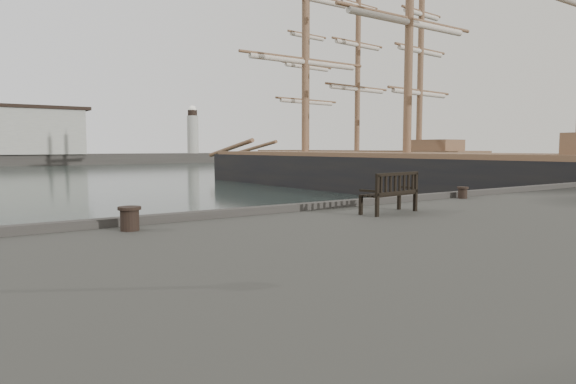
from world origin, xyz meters
The scene contains 6 objects.
ground centered at (0.00, 0.00, 0.00)m, with size 400.00×400.00×0.00m, color black.
bench centered at (1.17, -1.86, 1.88)m, with size 1.79×0.84×0.99m.
bollard_left centered at (-5.07, -0.88, 1.80)m, with size 0.46×0.46×0.48m, color black.
bollard_right centered at (5.83, -0.57, 1.75)m, with size 0.36×0.36×0.38m, color black.
tall_ship_main centered at (19.65, 14.44, 0.80)m, with size 9.43×42.56×31.79m.
tall_ship_far centered at (32.17, 33.48, 0.85)m, with size 9.74×30.70×25.86m.
Camera 1 is at (-8.20, -10.94, 3.20)m, focal length 32.00 mm.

